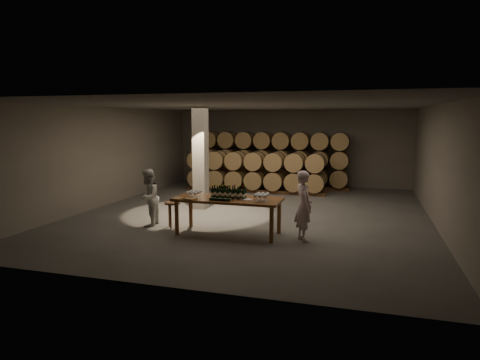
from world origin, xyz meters
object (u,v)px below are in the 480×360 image
(tasting_table, at_px, (228,202))
(person_woman, at_px, (148,198))
(notebook_near, at_px, (190,199))
(stool, at_px, (172,207))
(person_man, at_px, (304,206))
(plate, at_px, (247,200))
(bottle_cluster, at_px, (229,194))

(tasting_table, bearing_deg, person_woman, 174.91)
(notebook_near, bearing_deg, stool, 156.66)
(notebook_near, height_order, person_man, person_man)
(tasting_table, xyz_separation_m, notebook_near, (-0.80, -0.44, 0.12))
(stool, bearing_deg, notebook_near, -38.92)
(notebook_near, relative_size, person_woman, 0.18)
(plate, relative_size, person_man, 0.16)
(plate, bearing_deg, person_woman, 174.00)
(bottle_cluster, xyz_separation_m, notebook_near, (-0.82, -0.43, -0.10))
(bottle_cluster, distance_m, stool, 1.69)
(tasting_table, xyz_separation_m, person_woman, (-2.29, 0.20, -0.04))
(tasting_table, height_order, stool, tasting_table)
(person_woman, bearing_deg, notebook_near, 59.62)
(bottle_cluster, distance_m, notebook_near, 0.93)
(tasting_table, distance_m, person_woman, 2.30)
(notebook_near, xyz_separation_m, stool, (-0.79, 0.64, -0.37))
(stool, height_order, person_man, person_man)
(bottle_cluster, bearing_deg, person_woman, 174.54)
(plate, height_order, stool, plate)
(tasting_table, relative_size, bottle_cluster, 3.01)
(stool, xyz_separation_m, person_man, (3.44, -0.22, 0.27))
(notebook_near, bearing_deg, bottle_cluster, 42.89)
(tasting_table, relative_size, person_man, 1.58)
(plate, distance_m, notebook_near, 1.36)
(bottle_cluster, xyz_separation_m, person_woman, (-2.31, 0.22, -0.26))
(plate, xyz_separation_m, stool, (-2.10, 0.29, -0.36))
(plate, bearing_deg, tasting_table, 169.92)
(plate, relative_size, person_woman, 0.17)
(notebook_near, bearing_deg, person_woman, 172.09)
(person_man, height_order, person_woman, person_man)
(bottle_cluster, relative_size, notebook_near, 3.14)
(stool, distance_m, person_woman, 0.73)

